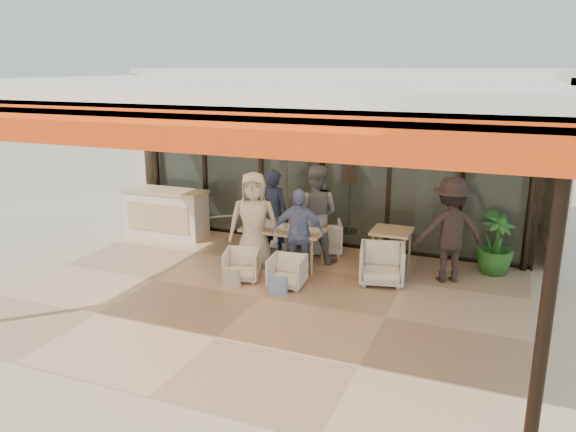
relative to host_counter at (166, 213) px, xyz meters
name	(u,v)px	position (x,y,z in m)	size (l,w,h in m)	color
ground	(261,298)	(3.31, -2.30, -0.53)	(70.00, 70.00, 0.00)	#C6B293
terrace_floor	(261,298)	(3.31, -2.30, -0.53)	(8.00, 6.00, 0.01)	tan
terrace_structure	(250,91)	(3.31, -2.56, 2.72)	(8.00, 6.00, 3.40)	silver
glass_storefront	(323,168)	(3.31, 0.70, 1.07)	(8.08, 0.10, 3.20)	#9EADA3
interior_block	(355,126)	(3.31, 3.02, 1.70)	(9.05, 3.62, 3.52)	silver
host_counter	(166,213)	(0.00, 0.00, 0.00)	(1.85, 0.65, 1.04)	silver
dining_table	(285,230)	(3.08, -0.73, 0.15)	(1.50, 0.90, 0.93)	#DDBF86
chair_far_left	(284,233)	(2.67, 0.21, -0.22)	(0.61, 0.57, 0.63)	white
chair_far_right	(323,236)	(3.51, 0.21, -0.17)	(0.70, 0.65, 0.72)	white
chair_near_left	(242,264)	(2.67, -1.69, -0.23)	(0.58, 0.55, 0.60)	white
chair_near_right	(287,270)	(3.51, -1.69, -0.23)	(0.58, 0.54, 0.59)	white
diner_navy	(274,213)	(2.67, -0.29, 0.32)	(0.62, 0.41, 1.71)	#1B223C
diner_grey	(315,214)	(3.51, -0.29, 0.40)	(0.90, 0.70, 1.86)	slate
diner_cream	(254,222)	(2.67, -1.19, 0.37)	(0.89, 0.58, 1.81)	beige
diner_periwinkle	(298,234)	(3.51, -1.19, 0.26)	(0.93, 0.39, 1.58)	#6976B0
tote_bag_cream	(231,279)	(2.67, -2.09, -0.36)	(0.30, 0.10, 0.34)	silver
tote_bag_blue	(278,286)	(3.51, -2.09, -0.36)	(0.30, 0.10, 0.34)	#99BFD8
side_table	(392,236)	(4.94, -0.19, 0.11)	(0.70, 0.70, 0.74)	#DDBF86
side_chair	(382,262)	(4.94, -0.94, -0.15)	(0.73, 0.69, 0.75)	white
standing_woman	(450,230)	(5.96, -0.42, 0.38)	(1.18, 0.68, 1.82)	black
potted_palm	(496,244)	(6.68, 0.24, 0.04)	(0.64, 0.64, 1.14)	#1E5919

